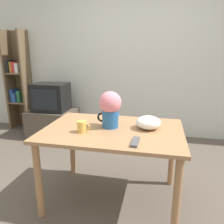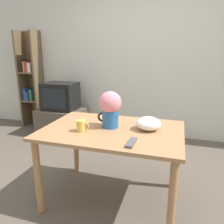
{
  "view_description": "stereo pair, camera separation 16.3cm",
  "coord_description": "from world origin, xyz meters",
  "px_view_note": "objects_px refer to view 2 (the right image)",
  "views": [
    {
      "loc": [
        0.35,
        -1.91,
        1.41
      ],
      "look_at": [
        -0.06,
        -0.03,
        0.88
      ],
      "focal_mm": 35.0,
      "sensor_mm": 36.0,
      "label": 1
    },
    {
      "loc": [
        0.51,
        -1.87,
        1.41
      ],
      "look_at": [
        -0.06,
        -0.03,
        0.88
      ],
      "focal_mm": 35.0,
      "sensor_mm": 36.0,
      "label": 2
    }
  ],
  "objects_px": {
    "coffee_mug": "(81,126)",
    "white_bowl": "(148,123)",
    "flower_vase": "(110,107)",
    "tv_set": "(61,96)"
  },
  "relations": [
    {
      "from": "flower_vase",
      "to": "tv_set",
      "type": "relative_size",
      "value": 0.61
    },
    {
      "from": "coffee_mug",
      "to": "white_bowl",
      "type": "height_order",
      "value": "white_bowl"
    },
    {
      "from": "tv_set",
      "to": "white_bowl",
      "type": "bearing_deg",
      "value": -38.83
    },
    {
      "from": "flower_vase",
      "to": "coffee_mug",
      "type": "distance_m",
      "value": 0.31
    },
    {
      "from": "flower_vase",
      "to": "white_bowl",
      "type": "bearing_deg",
      "value": 5.59
    },
    {
      "from": "white_bowl",
      "to": "flower_vase",
      "type": "bearing_deg",
      "value": -174.41
    },
    {
      "from": "coffee_mug",
      "to": "white_bowl",
      "type": "xyz_separation_m",
      "value": [
        0.56,
        0.22,
        0.01
      ]
    },
    {
      "from": "white_bowl",
      "to": "tv_set",
      "type": "relative_size",
      "value": 0.41
    },
    {
      "from": "coffee_mug",
      "to": "flower_vase",
      "type": "bearing_deg",
      "value": 41.18
    },
    {
      "from": "flower_vase",
      "to": "coffee_mug",
      "type": "relative_size",
      "value": 2.88
    }
  ]
}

